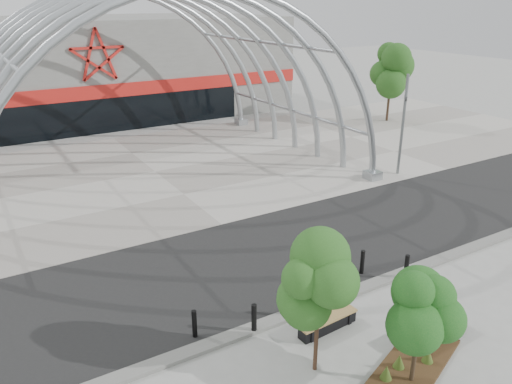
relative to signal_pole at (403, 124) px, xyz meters
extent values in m
plane|color=gray|center=(-11.91, -7.94, -2.98)|extent=(140.00, 140.00, 0.00)
cube|color=black|center=(-11.91, -4.44, -2.97)|extent=(140.00, 7.00, 0.02)
cube|color=gray|center=(-11.91, 7.56, -2.96)|extent=(60.00, 17.00, 0.04)
cube|color=#62625D|center=(-11.91, -8.19, -2.92)|extent=(60.00, 0.50, 0.12)
cube|color=slate|center=(-11.91, 25.56, 1.02)|extent=(34.00, 15.00, 8.00)
cube|color=black|center=(-11.91, 18.11, -1.68)|extent=(22.00, 0.25, 2.60)
cube|color=red|center=(-11.91, 18.11, 0.12)|extent=(34.00, 0.30, 1.00)
torus|color=#9DA3A8|center=(-11.91, 0.06, -2.98)|extent=(20.36, 0.36, 20.36)
torus|color=#9DA3A8|center=(-11.91, 2.56, -2.98)|extent=(20.36, 0.36, 20.36)
torus|color=#9DA3A8|center=(-11.91, 5.06, -2.98)|extent=(20.36, 0.36, 20.36)
torus|color=#9DA3A8|center=(-11.91, 7.56, -2.98)|extent=(20.36, 0.36, 20.36)
torus|color=#9DA3A8|center=(-11.91, 10.06, -2.98)|extent=(20.36, 0.36, 20.36)
torus|color=#9DA3A8|center=(-11.91, 12.56, -2.98)|extent=(20.36, 0.36, 20.36)
torus|color=#9DA3A8|center=(-11.91, 15.06, -2.98)|extent=(20.36, 0.36, 20.36)
cylinder|color=#9DA3A8|center=(-2.25, 7.56, -0.39)|extent=(0.20, 15.00, 0.20)
cylinder|color=#9DA3A8|center=(-4.83, 7.56, 4.09)|extent=(0.20, 15.00, 0.20)
cube|color=#9DA3A8|center=(-1.91, 0.06, -2.73)|extent=(0.80, 0.80, 0.50)
cube|color=#9DA3A8|center=(-1.91, 15.06, -2.73)|extent=(0.80, 0.80, 0.50)
cube|color=#2F2313|center=(-12.01, -12.02, -2.93)|extent=(4.84, 2.99, 0.09)
cone|color=#42591E|center=(-12.03, -11.74, -2.69)|extent=(0.32, 0.32, 0.40)
cone|color=#42591E|center=(-11.17, -11.98, -2.69)|extent=(0.32, 0.32, 0.40)
cone|color=#42591E|center=(-12.64, -11.88, -2.69)|extent=(0.32, 0.32, 0.40)
cone|color=#42591E|center=(-10.58, -11.28, -2.69)|extent=(0.32, 0.32, 0.40)
cylinder|color=slate|center=(0.00, 0.00, -0.13)|extent=(0.16, 0.16, 5.70)
imported|color=black|center=(0.00, 0.00, 1.12)|extent=(0.31, 0.81, 0.16)
cylinder|color=#311C12|center=(-13.98, -10.54, -2.05)|extent=(0.12, 0.12, 1.86)
ellipsoid|color=#21501B|center=(-13.98, -10.54, -0.36)|extent=(1.59, 1.59, 2.03)
cylinder|color=black|center=(-12.09, -12.26, -2.10)|extent=(0.12, 0.12, 1.76)
ellipsoid|color=#0E4615|center=(-12.09, -12.26, -0.49)|extent=(1.46, 1.46, 1.92)
cube|color=black|center=(-12.58, -9.33, -2.80)|extent=(2.05, 0.51, 0.35)
cube|color=black|center=(-13.34, -9.38, -2.77)|extent=(0.15, 0.45, 0.41)
cube|color=black|center=(-11.82, -9.29, -2.77)|extent=(0.15, 0.45, 0.41)
cube|color=olive|center=(-12.58, -9.33, -2.57)|extent=(2.11, 0.59, 0.06)
cube|color=black|center=(-10.09, -11.29, -2.79)|extent=(2.26, 0.51, 0.38)
cube|color=black|center=(-10.93, -11.33, -2.75)|extent=(0.15, 0.50, 0.45)
cube|color=black|center=(-9.25, -11.26, -2.75)|extent=(0.15, 0.50, 0.45)
cube|color=olive|center=(-10.09, -11.29, -2.53)|extent=(2.32, 0.60, 0.07)
cylinder|color=black|center=(-16.22, -7.57, -2.52)|extent=(0.15, 0.15, 0.92)
cylinder|color=black|center=(-14.60, -8.33, -2.47)|extent=(0.16, 0.16, 1.01)
cylinder|color=black|center=(-12.77, -8.57, -2.50)|extent=(0.15, 0.15, 0.96)
cylinder|color=black|center=(-8.37, -8.51, -2.47)|extent=(0.16, 0.16, 1.01)
cylinder|color=black|center=(-9.41, -7.36, -2.50)|extent=(0.15, 0.15, 0.95)
cylinder|color=black|center=(9.09, 10.06, -1.46)|extent=(0.20, 0.20, 3.03)
ellipsoid|color=#194314|center=(9.09, 10.06, 1.29)|extent=(2.70, 2.70, 3.30)
camera|label=1|loc=(-21.02, -19.14, 6.55)|focal=35.00mm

